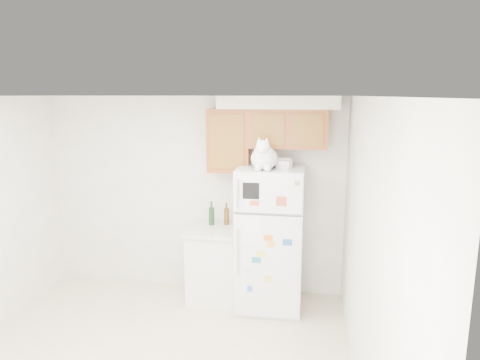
% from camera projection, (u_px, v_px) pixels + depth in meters
% --- Properties ---
extents(room_shell, '(3.84, 4.04, 2.52)m').
position_uv_depth(room_shell, '(154.00, 193.00, 3.70)').
color(room_shell, silver).
rests_on(room_shell, ground_plane).
extents(refrigerator, '(0.76, 0.78, 1.70)m').
position_uv_depth(refrigerator, '(270.00, 238.00, 5.04)').
color(refrigerator, white).
rests_on(refrigerator, ground_plane).
extents(base_counter, '(0.64, 0.64, 0.92)m').
position_uv_depth(base_counter, '(215.00, 263.00, 5.30)').
color(base_counter, white).
rests_on(base_counter, ground_plane).
extents(cat, '(0.36, 0.53, 0.38)m').
position_uv_depth(cat, '(264.00, 157.00, 4.69)').
color(cat, white).
rests_on(cat, refrigerator).
extents(storage_box_back, '(0.18, 0.13, 0.10)m').
position_uv_depth(storage_box_back, '(283.00, 162.00, 4.94)').
color(storage_box_back, white).
rests_on(storage_box_back, refrigerator).
extents(storage_box_front, '(0.18, 0.15, 0.09)m').
position_uv_depth(storage_box_front, '(284.00, 164.00, 4.79)').
color(storage_box_front, white).
rests_on(storage_box_front, refrigerator).
extents(bottle_green, '(0.07, 0.07, 0.30)m').
position_uv_depth(bottle_green, '(211.00, 213.00, 5.29)').
color(bottle_green, '#19381E').
rests_on(bottle_green, base_counter).
extents(bottle_amber, '(0.06, 0.06, 0.28)m').
position_uv_depth(bottle_amber, '(226.00, 214.00, 5.31)').
color(bottle_amber, '#593814').
rests_on(bottle_amber, base_counter).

